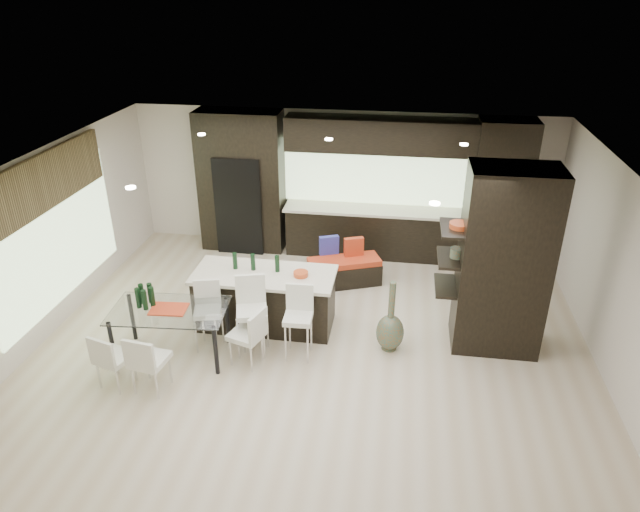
% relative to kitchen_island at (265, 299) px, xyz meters
% --- Properties ---
extents(ground, '(8.00, 8.00, 0.00)m').
position_rel_kitchen_island_xyz_m(ground, '(0.82, -0.41, -0.44)').
color(ground, beige).
rests_on(ground, ground).
extents(back_wall, '(8.00, 0.02, 2.70)m').
position_rel_kitchen_island_xyz_m(back_wall, '(0.82, 3.09, 0.91)').
color(back_wall, silver).
rests_on(back_wall, ground).
extents(left_wall, '(0.02, 7.00, 2.70)m').
position_rel_kitchen_island_xyz_m(left_wall, '(-3.18, -0.41, 0.91)').
color(left_wall, silver).
rests_on(left_wall, ground).
extents(right_wall, '(0.02, 7.00, 2.70)m').
position_rel_kitchen_island_xyz_m(right_wall, '(4.82, -0.41, 0.91)').
color(right_wall, silver).
rests_on(right_wall, ground).
extents(ceiling, '(8.00, 7.00, 0.02)m').
position_rel_kitchen_island_xyz_m(ceiling, '(0.82, -0.41, 2.26)').
color(ceiling, white).
rests_on(ceiling, ground).
extents(window_left, '(0.04, 3.20, 1.90)m').
position_rel_kitchen_island_xyz_m(window_left, '(-3.14, -0.21, 0.91)').
color(window_left, '#B2D199').
rests_on(window_left, left_wall).
extents(window_back, '(3.40, 0.04, 1.20)m').
position_rel_kitchen_island_xyz_m(window_back, '(1.42, 3.05, 1.11)').
color(window_back, '#B2D199').
rests_on(window_back, back_wall).
extents(stone_accent, '(0.08, 3.00, 0.80)m').
position_rel_kitchen_island_xyz_m(stone_accent, '(-3.11, -0.21, 1.81)').
color(stone_accent, brown).
rests_on(stone_accent, left_wall).
extents(ceiling_spots, '(4.00, 3.00, 0.02)m').
position_rel_kitchen_island_xyz_m(ceiling_spots, '(0.82, -0.16, 2.24)').
color(ceiling_spots, white).
rests_on(ceiling_spots, ceiling).
extents(back_cabinetry, '(6.80, 0.68, 2.70)m').
position_rel_kitchen_island_xyz_m(back_cabinetry, '(1.32, 2.76, 0.91)').
color(back_cabinetry, black).
rests_on(back_cabinetry, ground).
extents(refrigerator, '(0.90, 0.68, 1.90)m').
position_rel_kitchen_island_xyz_m(refrigerator, '(-1.08, 2.71, 0.51)').
color(refrigerator, black).
rests_on(refrigerator, ground).
extents(partition_column, '(1.20, 0.80, 2.70)m').
position_rel_kitchen_island_xyz_m(partition_column, '(3.42, -0.01, 0.91)').
color(partition_column, black).
rests_on(partition_column, ground).
extents(kitchen_island, '(2.14, 0.93, 0.89)m').
position_rel_kitchen_island_xyz_m(kitchen_island, '(0.00, 0.00, 0.00)').
color(kitchen_island, black).
rests_on(kitchen_island, ground).
extents(stool_left, '(0.45, 0.45, 0.84)m').
position_rel_kitchen_island_xyz_m(stool_left, '(-0.65, -0.74, -0.02)').
color(stool_left, white).
rests_on(stool_left, ground).
extents(stool_mid, '(0.52, 0.52, 0.95)m').
position_rel_kitchen_island_xyz_m(stool_mid, '(0.00, -0.77, 0.03)').
color(stool_mid, white).
rests_on(stool_mid, ground).
extents(stool_right, '(0.40, 0.40, 0.87)m').
position_rel_kitchen_island_xyz_m(stool_right, '(0.65, -0.75, -0.01)').
color(stool_right, white).
rests_on(stool_right, ground).
extents(bench, '(1.35, 0.92, 0.48)m').
position_rel_kitchen_island_xyz_m(bench, '(1.06, 1.46, -0.20)').
color(bench, black).
rests_on(bench, ground).
extents(floor_vase, '(0.47, 0.47, 1.10)m').
position_rel_kitchen_island_xyz_m(floor_vase, '(1.93, -0.38, 0.11)').
color(floor_vase, '#4D553D').
rests_on(floor_vase, ground).
extents(dining_table, '(1.65, 1.01, 0.76)m').
position_rel_kitchen_island_xyz_m(dining_table, '(-1.11, -1.00, -0.06)').
color(dining_table, white).
rests_on(dining_table, ground).
extents(chair_near, '(0.49, 0.49, 0.80)m').
position_rel_kitchen_island_xyz_m(chair_near, '(-1.11, -1.74, -0.05)').
color(chair_near, white).
rests_on(chair_near, ground).
extents(chair_far, '(0.51, 0.51, 0.75)m').
position_rel_kitchen_island_xyz_m(chair_far, '(-1.61, -1.73, -0.07)').
color(chair_far, white).
rests_on(chair_far, ground).
extents(chair_end, '(0.54, 0.54, 0.80)m').
position_rel_kitchen_island_xyz_m(chair_end, '(-0.02, -1.00, -0.05)').
color(chair_end, white).
rests_on(chair_end, ground).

